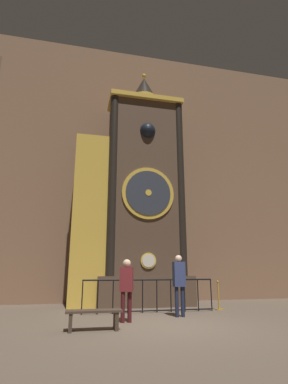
# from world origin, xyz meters

# --- Properties ---
(ground_plane) EXTENTS (28.00, 28.00, 0.00)m
(ground_plane) POSITION_xyz_m (0.00, 0.00, 0.00)
(ground_plane) COLOR brown
(cathedral_back_wall) EXTENTS (24.00, 0.32, 12.26)m
(cathedral_back_wall) POSITION_xyz_m (-0.09, 5.90, 6.12)
(cathedral_back_wall) COLOR #846047
(cathedral_back_wall) RESTS_ON ground_plane
(clock_tower) EXTENTS (4.70, 1.79, 10.16)m
(clock_tower) POSITION_xyz_m (-0.05, 4.34, 4.22)
(clock_tower) COLOR brown
(clock_tower) RESTS_ON ground_plane
(railing_fence) EXTENTS (4.31, 0.05, 1.03)m
(railing_fence) POSITION_xyz_m (0.14, 2.44, 0.57)
(railing_fence) COLOR black
(railing_fence) RESTS_ON ground_plane
(visitor_near) EXTENTS (0.39, 0.32, 1.60)m
(visitor_near) POSITION_xyz_m (-0.90, 0.78, 0.96)
(visitor_near) COLOR #461518
(visitor_near) RESTS_ON ground_plane
(visitor_far) EXTENTS (0.34, 0.22, 1.75)m
(visitor_far) POSITION_xyz_m (0.78, 1.36, 1.05)
(visitor_far) COLOR #1B213A
(visitor_far) RESTS_ON ground_plane
(stanchion_post) EXTENTS (0.28, 0.28, 0.96)m
(stanchion_post) POSITION_xyz_m (2.61, 2.58, 0.31)
(stanchion_post) COLOR #B28E33
(stanchion_post) RESTS_ON ground_plane
(visitor_bench) EXTENTS (1.26, 0.40, 0.44)m
(visitor_bench) POSITION_xyz_m (-1.80, -0.12, 0.31)
(visitor_bench) COLOR #423328
(visitor_bench) RESTS_ON ground_plane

